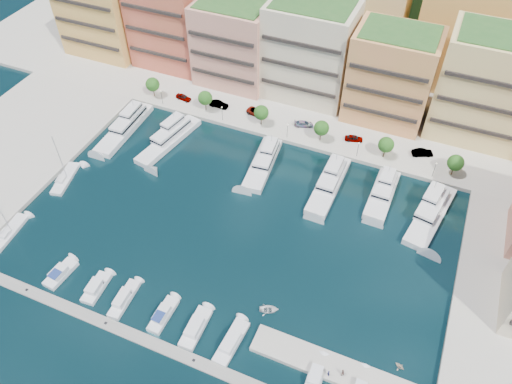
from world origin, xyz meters
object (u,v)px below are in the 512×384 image
car_2 (257,112)px  car_4 (354,138)px  car_3 (304,124)px  yacht_3 (264,161)px  cruiser_4 (163,315)px  tree_5 (456,163)px  cruiser_6 (231,342)px  car_1 (219,104)px  lamppost_4 (435,167)px  tree_4 (386,145)px  person_0 (329,373)px  yacht_0 (126,125)px  cruiser_3 (124,299)px  tender_0 (269,309)px  yacht_5 (383,191)px  sailboat_0 (9,233)px  yacht_4 (330,182)px  tree_0 (153,84)px  sailboat_1 (65,179)px  car_5 (422,153)px  cruiser_1 (60,274)px  tender_3 (400,366)px  yacht_6 (431,212)px  lamppost_1 (222,111)px  yacht_1 (170,138)px  tree_1 (205,98)px  cruiser_8 (315,376)px  person_1 (342,372)px  lamppost_2 (287,128)px  cruiser_2 (96,288)px  car_0 (183,97)px  lamppost_3 (358,147)px  lamppost_0 (161,95)px  tree_2 (261,113)px

car_2 → car_4: bearing=-79.8°
car_2 → car_3: bearing=-77.7°
yacht_3 → cruiser_4: (-1.27, -45.16, -0.64)m
tree_5 → cruiser_6: tree_5 is taller
car_1 → lamppost_4: bearing=-95.8°
tree_4 → person_0: (3.99, -57.31, -2.96)m
yacht_0 → cruiser_3: bearing=-57.2°
car_4 → person_0: (12.20, -60.33, 0.01)m
cruiser_4 → tender_0: 19.47m
yacht_5 → sailboat_0: size_ratio=1.22×
yacht_4 → yacht_5: 12.09m
tree_0 → sailboat_1: bearing=-93.9°
cruiser_4 → car_1: bearing=106.7°
car_5 → yacht_5: bearing=135.8°
car_2 → cruiser_4: bearing=-162.4°
tree_4 → cruiser_1: 76.95m
cruiser_4 → tender_3: cruiser_4 is taller
yacht_4 → person_0: size_ratio=12.83×
yacht_6 → sailboat_1: bearing=-164.5°
car_3 → person_0: (25.63, -60.94, 0.07)m
lamppost_1 → cruiser_6: (28.55, -55.80, -3.28)m
sailboat_1 → yacht_3: bearing=29.6°
car_2 → yacht_1: bearing=147.7°
tree_1 → yacht_3: (22.07, -12.94, -3.53)m
yacht_5 → tender_3: bearing=-72.8°
yacht_1 → cruiser_8: bearing=-39.7°
tree_0 → person_1: size_ratio=3.58×
yacht_4 → cruiser_8: yacht_4 is taller
lamppost_2 → cruiser_1: bearing=-115.2°
cruiser_2 → sailboat_1: bearing=138.0°
sailboat_1 → car_0: bearing=74.1°
lamppost_1 → tree_1: bearing=159.0°
cruiser_8 → car_5: (6.37, 62.23, 1.28)m
tree_0 → yacht_0: tree_0 is taller
car_2 → lamppost_3: bearing=-90.3°
lamppost_0 → lamppost_1: 18.00m
tree_2 → yacht_1: 23.88m
cruiser_2 → cruiser_3: 6.27m
car_4 → tree_0: bearing=78.1°
lamppost_4 → yacht_6: size_ratio=0.20×
lamppost_3 → cruiser_4: bearing=-110.8°
lamppost_4 → cruiser_4: lamppost_4 is taller
tree_5 → cruiser_3: tree_5 is taller
tree_1 → yacht_6: (61.70, -13.73, -3.53)m
tree_4 → lamppost_0: tree_4 is taller
lamppost_4 → tender_0: 51.94m
cruiser_2 → car_1: 60.64m
car_4 → car_5: size_ratio=0.89×
lamppost_0 → cruiser_3: (24.36, -55.79, -3.28)m
yacht_1 → car_0: yacht_1 is taller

